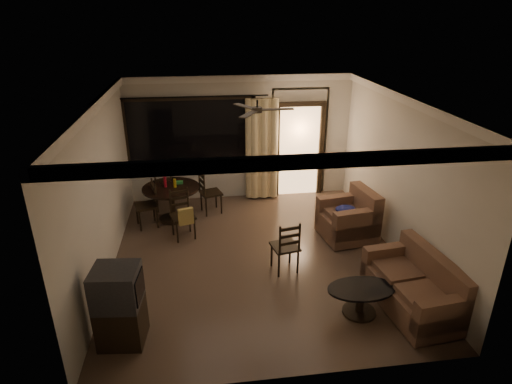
{
  "coord_description": "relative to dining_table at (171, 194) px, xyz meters",
  "views": [
    {
      "loc": [
        -0.9,
        -6.52,
        4.09
      ],
      "look_at": [
        0.01,
        0.2,
        1.18
      ],
      "focal_mm": 30.0,
      "sensor_mm": 36.0,
      "label": 1
    }
  ],
  "objects": [
    {
      "name": "ground",
      "position": [
        1.55,
        -1.72,
        -0.58
      ],
      "size": [
        5.5,
        5.5,
        0.0
      ],
      "primitive_type": "plane",
      "color": "#7F6651",
      "rests_on": "ground"
    },
    {
      "name": "room_shell",
      "position": [
        2.14,
        0.05,
        1.25
      ],
      "size": [
        5.5,
        6.7,
        5.5
      ],
      "color": "beige",
      "rests_on": "ground"
    },
    {
      "name": "dining_table",
      "position": [
        0.0,
        0.0,
        0.0
      ],
      "size": [
        1.17,
        1.17,
        0.95
      ],
      "rotation": [
        0.0,
        0.0,
        0.29
      ],
      "color": "black",
      "rests_on": "ground"
    },
    {
      "name": "dining_chair_west",
      "position": [
        -0.49,
        -0.24,
        -0.29
      ],
      "size": [
        0.52,
        0.52,
        0.95
      ],
      "rotation": [
        0.0,
        0.0,
        -1.28
      ],
      "color": "black",
      "rests_on": "ground"
    },
    {
      "name": "dining_chair_east",
      "position": [
        0.8,
        0.24,
        -0.29
      ],
      "size": [
        0.52,
        0.52,
        0.95
      ],
      "rotation": [
        0.0,
        0.0,
        1.86
      ],
      "color": "black",
      "rests_on": "ground"
    },
    {
      "name": "dining_chair_south",
      "position": [
        0.24,
        -0.82,
        -0.27
      ],
      "size": [
        0.52,
        0.56,
        0.95
      ],
      "rotation": [
        0.0,
        0.0,
        0.29
      ],
      "color": "black",
      "rests_on": "ground"
    },
    {
      "name": "dining_chair_north",
      "position": [
        -0.23,
        0.57,
        -0.29
      ],
      "size": [
        0.52,
        0.52,
        0.95
      ],
      "rotation": [
        0.0,
        0.0,
        3.43
      ],
      "color": "black",
      "rests_on": "ground"
    },
    {
      "name": "tv_cabinet",
      "position": [
        -0.5,
        -3.55,
        -0.02
      ],
      "size": [
        0.64,
        0.58,
        1.11
      ],
      "rotation": [
        0.0,
        0.0,
        -0.1
      ],
      "color": "black",
      "rests_on": "ground"
    },
    {
      "name": "sofa",
      "position": [
        3.66,
        -3.42,
        -0.24
      ],
      "size": [
        1.01,
        1.66,
        0.84
      ],
      "rotation": [
        0.0,
        0.0,
        0.11
      ],
      "color": "#4C3023",
      "rests_on": "ground"
    },
    {
      "name": "armchair",
      "position": [
        3.42,
        -1.23,
        -0.19
      ],
      "size": [
        1.06,
        1.06,
        0.93
      ],
      "rotation": [
        0.0,
        0.0,
        0.15
      ],
      "color": "#4C3023",
      "rests_on": "ground"
    },
    {
      "name": "coffee_table",
      "position": [
        2.82,
        -3.43,
        -0.29
      ],
      "size": [
        0.99,
        0.59,
        0.43
      ],
      "rotation": [
        0.0,
        0.0,
        0.03
      ],
      "color": "black",
      "rests_on": "ground"
    },
    {
      "name": "side_chair",
      "position": [
        1.96,
        -2.2,
        -0.3
      ],
      "size": [
        0.49,
        0.49,
        0.95
      ],
      "rotation": [
        0.0,
        0.0,
        3.33
      ],
      "color": "black",
      "rests_on": "ground"
    }
  ]
}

